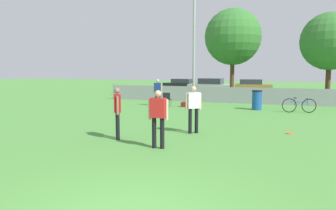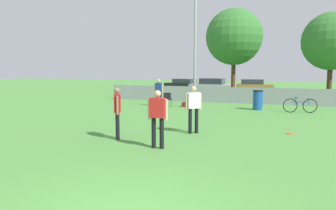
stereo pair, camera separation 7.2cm
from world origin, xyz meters
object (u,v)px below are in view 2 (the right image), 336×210
(spectator_in_blue, at_px, (159,90))
(folding_chair_sideline, at_px, (168,98))
(player_defender_red, at_px, (117,109))
(bicycle_sideline, at_px, (300,105))
(player_receiver_white, at_px, (193,106))
(gear_bag_sideline, at_px, (187,105))
(parked_car_tan, at_px, (252,86))
(trash_bin, at_px, (258,100))
(frisbee_disc, at_px, (290,133))
(parked_car_silver, at_px, (212,86))
(parked_car_dark, at_px, (184,85))
(light_pole, at_px, (195,29))
(tree_near_pole, at_px, (234,37))
(tree_far_right, at_px, (332,41))
(player_thrower_red, at_px, (158,114))

(spectator_in_blue, xyz_separation_m, folding_chair_sideline, (0.68, -0.19, -0.46))
(player_defender_red, distance_m, bicycle_sideline, 10.99)
(player_receiver_white, distance_m, gear_bag_sideline, 8.36)
(gear_bag_sideline, bearing_deg, parked_car_tan, 80.52)
(folding_chair_sideline, bearing_deg, trash_bin, 176.08)
(player_defender_red, bearing_deg, gear_bag_sideline, 153.30)
(frisbee_disc, height_order, parked_car_silver, parked_car_silver)
(player_receiver_white, bearing_deg, bicycle_sideline, 23.53)
(bicycle_sideline, relative_size, parked_car_dark, 0.38)
(light_pole, xyz_separation_m, player_defender_red, (1.52, -14.48, -4.30))
(frisbee_disc, bearing_deg, tree_near_pole, 108.24)
(light_pole, height_order, folding_chair_sideline, light_pole)
(tree_far_right, xyz_separation_m, folding_chair_sideline, (-9.47, -5.08, -3.60))
(tree_far_right, bearing_deg, folding_chair_sideline, -151.79)
(player_defender_red, bearing_deg, player_thrower_red, 37.23)
(player_receiver_white, relative_size, player_thrower_red, 1.00)
(bicycle_sideline, height_order, trash_bin, trash_bin)
(player_defender_red, distance_m, parked_car_silver, 20.90)
(spectator_in_blue, relative_size, parked_car_tan, 0.40)
(player_thrower_red, height_order, spectator_in_blue, player_thrower_red)
(player_thrower_red, distance_m, trash_bin, 10.66)
(tree_near_pole, xyz_separation_m, player_thrower_red, (0.61, -16.58, -3.73))
(frisbee_disc, height_order, trash_bin, trash_bin)
(player_receiver_white, relative_size, parked_car_tan, 0.40)
(gear_bag_sideline, bearing_deg, trash_bin, 1.04)
(gear_bag_sideline, xyz_separation_m, parked_car_dark, (-5.06, 15.11, 0.49))
(player_thrower_red, relative_size, trash_bin, 1.52)
(parked_car_dark, xyz_separation_m, parked_car_silver, (4.03, -3.97, 0.08))
(parked_car_dark, bearing_deg, player_receiver_white, -59.68)
(player_thrower_red, bearing_deg, tree_near_pole, 90.62)
(tree_far_right, xyz_separation_m, parked_car_dark, (-13.36, 10.31, -3.49))
(tree_near_pole, bearing_deg, player_thrower_red, -87.89)
(player_defender_red, bearing_deg, player_receiver_white, 101.03)
(light_pole, distance_m, bicycle_sideline, 10.26)
(folding_chair_sideline, relative_size, bicycle_sideline, 0.51)
(player_defender_red, xyz_separation_m, parked_car_dark, (-5.68, 24.81, -0.38))
(trash_bin, bearing_deg, parked_car_dark, 121.65)
(player_defender_red, relative_size, bicycle_sideline, 0.98)
(light_pole, bearing_deg, player_receiver_white, -74.07)
(player_receiver_white, distance_m, spectator_in_blue, 9.01)
(frisbee_disc, xyz_separation_m, gear_bag_sideline, (-6.01, 6.72, 0.13))
(tree_far_right, bearing_deg, parked_car_tan, 123.28)
(tree_near_pole, distance_m, parked_car_dark, 11.97)
(frisbee_disc, relative_size, parked_car_silver, 0.07)
(bicycle_sideline, bearing_deg, parked_car_dark, 114.94)
(light_pole, relative_size, folding_chair_sideline, 10.29)
(trash_bin, bearing_deg, tree_far_right, 49.13)
(bicycle_sideline, height_order, parked_car_silver, parked_car_silver)
(player_receiver_white, xyz_separation_m, gear_bag_sideline, (-2.71, 7.86, -0.87))
(gear_bag_sideline, bearing_deg, folding_chair_sideline, -166.74)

